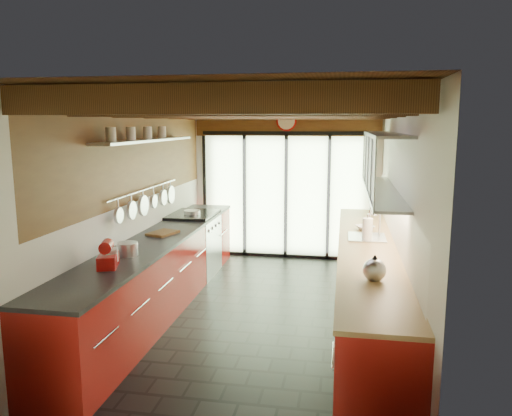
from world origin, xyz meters
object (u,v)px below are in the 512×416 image
object	(u,v)px
bowl	(365,228)
soap_bottle	(366,227)
kettle	(374,269)
stand_mixer	(108,256)
paper_towel	(367,230)

from	to	relation	value
bowl	soap_bottle	bearing A→B (deg)	-90.00
kettle	soap_bottle	world-z (taller)	kettle
kettle	soap_bottle	xyz separation A→B (m)	(0.00, 1.89, -0.01)
soap_bottle	bowl	bearing A→B (deg)	90.00
soap_bottle	bowl	size ratio (longest dim) A/B	0.84
kettle	bowl	bearing A→B (deg)	90.00
stand_mixer	paper_towel	bearing A→B (deg)	31.59
stand_mixer	paper_towel	world-z (taller)	paper_towel
stand_mixer	soap_bottle	world-z (taller)	stand_mixer
paper_towel	bowl	xyz separation A→B (m)	(-0.00, 0.64, -0.11)
stand_mixer	bowl	distance (m)	3.37
stand_mixer	kettle	distance (m)	2.54
soap_bottle	paper_towel	bearing A→B (deg)	-90.00
kettle	paper_towel	distance (m)	1.54
soap_bottle	bowl	xyz separation A→B (m)	(0.00, 0.29, -0.07)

